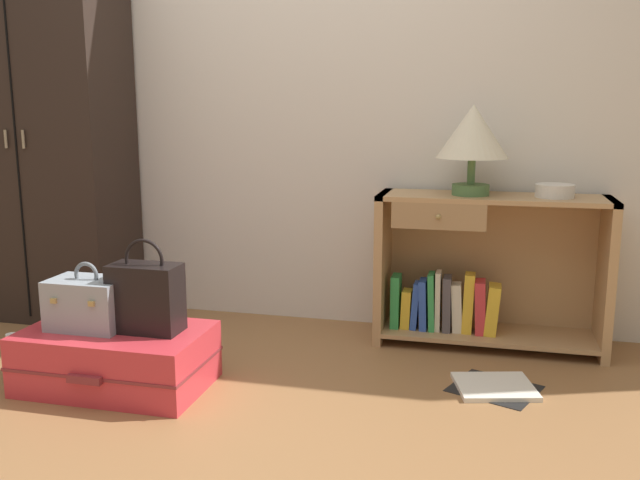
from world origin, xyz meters
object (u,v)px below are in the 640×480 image
wardrobe (44,137)px  bowl (555,191)px  table_lamp (473,135)px  bookshelf (480,274)px  train_case (88,303)px  suitcase_large (117,358)px  open_book_on_floor (495,387)px  handbag (146,297)px  bottle (14,358)px

wardrobe → bowl: bearing=1.0°
table_lamp → bowl: 0.45m
wardrobe → bookshelf: size_ratio=1.82×
bookshelf → train_case: size_ratio=3.51×
wardrobe → suitcase_large: 1.46m
wardrobe → bowl: wardrobe is taller
bowl → suitcase_large: 2.03m
open_book_on_floor → handbag: bearing=-166.6°
bowl → bottle: 2.45m
table_lamp → handbag: table_lamp is taller
suitcase_large → handbag: 0.30m
bookshelf → bottle: (-1.88, -0.92, -0.25)m
table_lamp → train_case: table_lamp is taller
suitcase_large → train_case: bearing=-178.1°
suitcase_large → bottle: size_ratio=3.82×
wardrobe → train_case: (0.74, -0.83, -0.62)m
bowl → open_book_on_floor: size_ratio=0.42×
bottle → open_book_on_floor: bearing=10.6°
handbag → bowl: bearing=28.4°
bookshelf → bottle: size_ratio=5.47×
wardrobe → bottle: (0.39, -0.86, -0.87)m
table_lamp → suitcase_large: (-1.35, -0.87, -0.88)m
bookshelf → bottle: bookshelf is taller
bookshelf → suitcase_large: size_ratio=1.43×
bookshelf → handbag: bearing=-145.6°
handbag → wardrobe: bearing=140.7°
bowl → open_book_on_floor: bearing=-113.2°
handbag → bottle: bearing=-175.7°
suitcase_large → open_book_on_floor: size_ratio=1.83×
train_case → suitcase_large: bearing=1.9°
train_case → bottle: bearing=-176.2°
bowl → wardrobe: bearing=-179.0°
table_lamp → bottle: size_ratio=2.13×
bowl → train_case: 2.07m
wardrobe → table_lamp: wardrobe is taller
table_lamp → open_book_on_floor: (0.14, -0.52, -0.99)m
wardrobe → bookshelf: 2.35m
open_book_on_floor → suitcase_large: bearing=-167.1°
table_lamp → open_book_on_floor: 1.13m
train_case → bottle: 0.44m
bookshelf → suitcase_large: bookshelf is taller
wardrobe → train_case: wardrobe is taller
bowl → open_book_on_floor: (-0.23, -0.53, -0.74)m
bookshelf → bowl: 0.51m
train_case → open_book_on_floor: 1.67m
handbag → open_book_on_floor: 1.44m
bookshelf → bowl: (0.31, -0.02, 0.41)m
train_case → open_book_on_floor: (1.60, 0.34, -0.34)m
table_lamp → open_book_on_floor: bearing=-74.9°
open_book_on_floor → bottle: bearing=-169.4°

